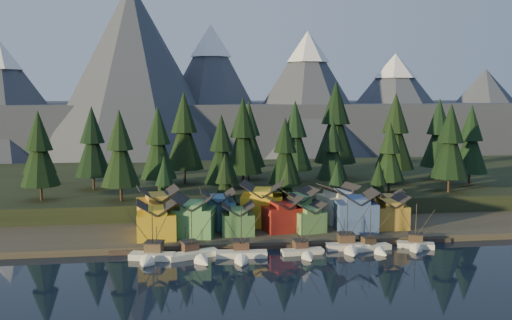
{
  "coord_description": "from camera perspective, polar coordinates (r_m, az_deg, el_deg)",
  "views": [
    {
      "loc": [
        -25.42,
        -110.61,
        35.51
      ],
      "look_at": [
        -5.01,
        30.0,
        18.84
      ],
      "focal_mm": 40.0,
      "sensor_mm": 36.0,
      "label": 1
    }
  ],
  "objects": [
    {
      "name": "tree_hill_11",
      "position": [
        173.61,
        13.22,
        0.59
      ],
      "size": [
        9.11,
        9.11,
        21.21
      ],
      "color": "#332319",
      "rests_on": "hillside"
    },
    {
      "name": "tree_hill_14",
      "position": [
        203.83,
        17.8,
        2.36
      ],
      "size": [
        11.99,
        11.99,
        27.93
      ],
      "color": "#332319",
      "rests_on": "hillside"
    },
    {
      "name": "tree_hill_10",
      "position": [
        198.81,
        7.95,
        3.46
      ],
      "size": [
        14.54,
        14.54,
        33.87
      ],
      "color": "#332319",
      "rests_on": "hillside"
    },
    {
      "name": "tree_hill_8",
      "position": [
        187.39,
        3.91,
        2.2
      ],
      "size": [
        11.69,
        11.69,
        27.24
      ],
      "color": "#332319",
      "rests_on": "hillside"
    },
    {
      "name": "tree_hill_2",
      "position": [
        160.05,
        -13.45,
        0.88
      ],
      "size": [
        10.86,
        10.86,
        25.31
      ],
      "color": "#332319",
      "rests_on": "hillside"
    },
    {
      "name": "tree_shore_0",
      "position": [
        152.6,
        -9.13,
        -2.6
      ],
      "size": [
        7.55,
        7.55,
        17.6
      ],
      "color": "#332319",
      "rests_on": "shore_strip"
    },
    {
      "name": "tree_shore_4",
      "position": [
        162.85,
        12.13,
        -2.49
      ],
      "size": [
        6.65,
        6.65,
        15.49
      ],
      "color": "#332319",
      "rests_on": "shore_strip"
    },
    {
      "name": "tree_hill_17",
      "position": [
        193.37,
        20.67,
        1.73
      ],
      "size": [
        11.19,
        11.19,
        26.06
      ],
      "color": "#332319",
      "rests_on": "hillside"
    },
    {
      "name": "boat_1",
      "position": [
        124.8,
        -6.09,
        -8.86
      ],
      "size": [
        11.95,
        12.35,
        11.98
      ],
      "rotation": [
        0.0,
        0.0,
        0.35
      ],
      "color": "silver",
      "rests_on": "ground"
    },
    {
      "name": "mountain_ridge",
      "position": [
        325.03,
        -4.53,
        5.0
      ],
      "size": [
        560.0,
        190.0,
        90.0
      ],
      "color": "#464D5B",
      "rests_on": "ground"
    },
    {
      "name": "tree_hill_16",
      "position": [
        194.05,
        -20.91,
        1.42
      ],
      "size": [
        10.36,
        10.36,
        24.13
      ],
      "color": "#332319",
      "rests_on": "hillside"
    },
    {
      "name": "house_back_2",
      "position": [
        147.52,
        0.63,
        -4.29
      ],
      "size": [
        12.56,
        11.92,
        11.26
      ],
      "rotation": [
        0.0,
        0.0,
        -0.23
      ],
      "color": "gold",
      "rests_on": "shore_strip"
    },
    {
      "name": "tree_hill_13",
      "position": [
        178.92,
        18.85,
        1.54
      ],
      "size": [
        11.45,
        11.45,
        26.66
      ],
      "color": "#332319",
      "rests_on": "hillside"
    },
    {
      "name": "boat_3",
      "position": [
        127.23,
        4.82,
        -8.64
      ],
      "size": [
        9.8,
        10.56,
        10.49
      ],
      "rotation": [
        0.0,
        0.0,
        0.07
      ],
      "color": "beige",
      "rests_on": "ground"
    },
    {
      "name": "boat_0",
      "position": [
        124.8,
        -10.5,
        -8.72
      ],
      "size": [
        10.38,
        11.06,
        12.89
      ],
      "rotation": [
        0.0,
        0.0,
        -0.24
      ],
      "color": "white",
      "rests_on": "ground"
    },
    {
      "name": "boat_4",
      "position": [
        132.01,
        9.26,
        -7.89
      ],
      "size": [
        10.29,
        11.07,
        12.61
      ],
      "rotation": [
        0.0,
        0.0,
        -0.08
      ],
      "color": "beige",
      "rests_on": "ground"
    },
    {
      "name": "house_front_5",
      "position": [
        144.0,
        9.99,
        -4.89
      ],
      "size": [
        10.62,
        9.84,
        10.19
      ],
      "rotation": [
        0.0,
        0.0,
        -0.11
      ],
      "color": "#375084",
      "rests_on": "shore_strip"
    },
    {
      "name": "tree_hill_4",
      "position": [
        186.1,
        -7.19,
        2.63
      ],
      "size": [
        12.96,
        12.96,
        30.2
      ],
      "color": "#332319",
      "rests_on": "hillside"
    },
    {
      "name": "house_back_1",
      "position": [
        144.93,
        -3.87,
        -4.84
      ],
      "size": [
        8.71,
        8.82,
        9.69
      ],
      "rotation": [
        0.0,
        0.0,
        -0.01
      ],
      "color": "#3A5F8A",
      "rests_on": "shore_strip"
    },
    {
      "name": "tree_hill_1",
      "position": [
        180.95,
        -16.04,
        1.54
      ],
      "size": [
        11.06,
        11.06,
        25.77
      ],
      "color": "#332319",
      "rests_on": "hillside"
    },
    {
      "name": "house_back_3",
      "position": [
        147.62,
        4.06,
        -4.61
      ],
      "size": [
        11.0,
        10.16,
        9.74
      ],
      "rotation": [
        0.0,
        0.0,
        0.19
      ],
      "color": "#467A42",
      "rests_on": "shore_strip"
    },
    {
      "name": "tree_shore_2",
      "position": [
        155.76,
        3.12,
        -2.76
      ],
      "size": [
        6.66,
        6.66,
        15.52
      ],
      "color": "#332319",
      "rests_on": "shore_strip"
    },
    {
      "name": "tree_hill_5",
      "position": [
        162.02,
        -3.46,
        0.82
      ],
      "size": [
        10.18,
        10.18,
        23.72
      ],
      "color": "#332319",
      "rests_on": "hillside"
    },
    {
      "name": "dock",
      "position": [
        134.27,
        2.98,
        -8.43
      ],
      "size": [
        80.0,
        4.0,
        1.0
      ],
      "primitive_type": "cube",
      "color": "#42372F",
      "rests_on": "ground"
    },
    {
      "name": "tree_hill_7",
      "position": [
        162.59,
        2.93,
        0.66
      ],
      "size": [
        9.78,
        9.78,
        22.77
      ],
      "color": "#332319",
      "rests_on": "hillside"
    },
    {
      "name": "house_front_4",
      "position": [
        142.25,
        5.23,
        -5.6
      ],
      "size": [
        8.51,
        8.94,
        7.25
      ],
      "rotation": [
        0.0,
        0.0,
        0.21
      ],
      "color": "#578849",
      "rests_on": "shore_strip"
    },
    {
      "name": "tree_hill_0",
      "position": [
        167.43,
        -20.84,
        0.79
      ],
      "size": [
        10.66,
        10.66,
        24.84
      ],
      "color": "#332319",
      "rests_on": "hillside"
    },
    {
      "name": "house_front_2",
      "position": [
        138.87,
        -1.85,
        -5.8
      ],
      "size": [
        8.11,
        8.17,
        7.59
      ],
      "rotation": [
        0.0,
        0.0,
        -0.05
      ],
      "color": "#3E6C3A",
      "rests_on": "shore_strip"
    },
    {
      "name": "house_front_0",
      "position": [
        136.3,
        -9.94,
        -5.84
      ],
      "size": [
        9.25,
        8.78,
        8.92
      ],
      "rotation": [
        0.0,
        0.0,
        0.04
      ],
      "color": "gold",
      "rests_on": "shore_strip"
    },
    {
      "name": "house_back_4",
      "position": [
        153.81,
        8.24,
        -4.19
      ],
      "size": [
        10.84,
        10.58,
        9.85
      ],
      "rotation": [
        0.0,
        0.0,
        0.24
      ],
      "color": "white",
      "rests_on": "shore_strip"
    },
    {
      "name": "boat_6",
      "position": [
        137.01,
        15.7,
        -7.59
      ],
      "size": [
        9.07,
        9.68,
        11.34
      ],
      "rotation": [
        0.0,
        0.0,
        -0.38
      ],
      "color": "beige",
      "rests_on": "ground"
    },
    {
      "name": "ground",
      "position": [
        118.92,
        4.55,
        -10.71
      ],
      "size": [
        500.0,
        500.0,
        0.0
      ],
      "primitive_type": "plane",
      "color": "black",
      "rests_on": "ground"
    },
    {
      "name": "tree_shore_3",
      "position": [
        159.1,
        8.07,
        -2.63
      ],
      "size": [
        6.63,
        6.63,
        15.43
      ],
      "color": "#332319",
      "rests_on": "shore_strip"
    },
    {
      "name": "house_back_5",
      "position": [
        156.82,
        13.19,
        -4.41
      ],
      "size": [
        8.54,
        8.61,
        8.17
      ],
      "rotation": [
        0.0,
        0.0,
        -0.19
      ],
      "color": "olive",
      "rests_on": "shore_strip"
    },
    {
      "name": "house_front_1",
      "position": [
        137.92,
        -6.18,
        -5.44
      ],
      "size": [
        11.33,
        11.06,
        9.76
      ],
      "rotation": [
        0.0,
        0.0,
        -0.24
      ],
      "color": "#488447",
      "rests_on": "shore_strip"
    },
    {
      "name": "tree_hill_9",
      "position": [
        173.17,
        7.68,
        0.79
      ],
      "size": [
        9.33,
        9.33,
        21.74
      ],
      "color": "#332319",
      "rests_on": "hillside"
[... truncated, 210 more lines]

